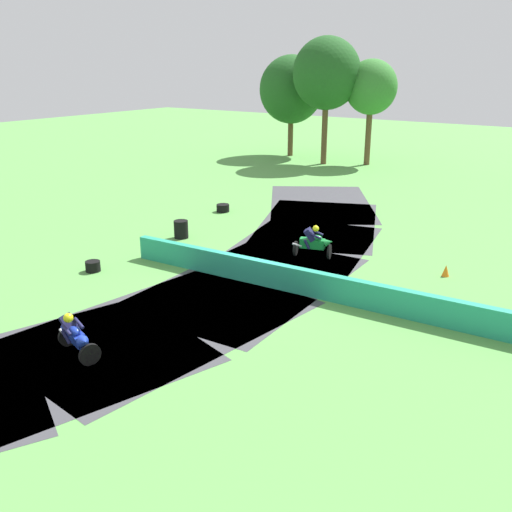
# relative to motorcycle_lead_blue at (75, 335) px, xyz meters

# --- Properties ---
(ground_plane) EXTENTS (120.00, 120.00, 0.00)m
(ground_plane) POSITION_rel_motorcycle_lead_blue_xyz_m (0.71, 7.20, -0.64)
(ground_plane) COLOR #569947
(track_asphalt) EXTENTS (11.66, 35.24, 0.01)m
(track_asphalt) POSITION_rel_motorcycle_lead_blue_xyz_m (-0.77, 7.13, -0.64)
(track_asphalt) COLOR #3D3D42
(track_asphalt) RESTS_ON ground
(safety_barrier) EXTENTS (21.86, 1.28, 0.90)m
(safety_barrier) POSITION_rel_motorcycle_lead_blue_xyz_m (6.41, 7.45, -0.19)
(safety_barrier) COLOR #239375
(safety_barrier) RESTS_ON ground
(motorcycle_lead_blue) EXTENTS (1.69, 1.12, 1.43)m
(motorcycle_lead_blue) POSITION_rel_motorcycle_lead_blue_xyz_m (0.00, 0.00, 0.00)
(motorcycle_lead_blue) COLOR black
(motorcycle_lead_blue) RESTS_ON ground
(motorcycle_chase_green) EXTENTS (1.71, 1.07, 1.42)m
(motorcycle_chase_green) POSITION_rel_motorcycle_lead_blue_xyz_m (1.20, 10.87, 0.02)
(motorcycle_chase_green) COLOR black
(motorcycle_chase_green) RESTS_ON ground
(tire_stack_mid_a) EXTENTS (0.56, 0.56, 0.40)m
(tire_stack_mid_a) POSITION_rel_motorcycle_lead_blue_xyz_m (-4.91, 4.70, -0.44)
(tire_stack_mid_a) COLOR black
(tire_stack_mid_a) RESTS_ON ground
(tire_stack_mid_b) EXTENTS (0.64, 0.64, 0.80)m
(tire_stack_mid_b) POSITION_rel_motorcycle_lead_blue_xyz_m (-5.07, 9.89, -0.24)
(tire_stack_mid_b) COLOR black
(tire_stack_mid_b) RESTS_ON ground
(tire_stack_far) EXTENTS (0.68, 0.68, 0.40)m
(tire_stack_far) POSITION_rel_motorcycle_lead_blue_xyz_m (-6.44, 14.72, -0.44)
(tire_stack_far) COLOR black
(tire_stack_far) RESTS_ON ground
(traffic_cone) EXTENTS (0.28, 0.28, 0.44)m
(traffic_cone) POSITION_rel_motorcycle_lead_blue_xyz_m (6.27, 11.77, -0.42)
(traffic_cone) COLOR orange
(traffic_cone) RESTS_ON ground
(tree_mid_rise) EXTENTS (3.83, 3.83, 7.78)m
(tree_mid_rise) POSITION_rel_motorcycle_lead_blue_xyz_m (-6.29, 32.65, 5.07)
(tree_mid_rise) COLOR brown
(tree_mid_rise) RESTS_ON ground
(tree_behind_barrier) EXTENTS (5.06, 5.06, 9.39)m
(tree_behind_barrier) POSITION_rel_motorcycle_lead_blue_xyz_m (-9.22, 31.08, 6.06)
(tree_behind_barrier) COLOR brown
(tree_behind_barrier) RESTS_ON ground
(tree_distant) EXTENTS (5.20, 5.20, 8.12)m
(tree_distant) POSITION_rel_motorcycle_lead_blue_xyz_m (-13.51, 33.15, 4.73)
(tree_distant) COLOR brown
(tree_distant) RESTS_ON ground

